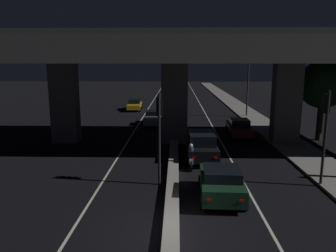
# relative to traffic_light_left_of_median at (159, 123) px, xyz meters

# --- Properties ---
(ground_plane) EXTENTS (200.00, 200.00, 0.00)m
(ground_plane) POSITION_rel_traffic_light_left_of_median_xyz_m (0.70, -5.04, -3.26)
(ground_plane) COLOR black
(lane_line_left_inner) EXTENTS (0.12, 126.00, 0.00)m
(lane_line_left_inner) POSITION_rel_traffic_light_left_of_median_xyz_m (-3.07, 29.96, -3.26)
(lane_line_left_inner) COLOR beige
(lane_line_left_inner) RESTS_ON ground_plane
(lane_line_right_inner) EXTENTS (0.12, 126.00, 0.00)m
(lane_line_right_inner) POSITION_rel_traffic_light_left_of_median_xyz_m (4.48, 29.96, -3.26)
(lane_line_right_inner) COLOR beige
(lane_line_right_inner) RESTS_ON ground_plane
(median_divider) EXTENTS (0.61, 126.00, 0.36)m
(median_divider) POSITION_rel_traffic_light_left_of_median_xyz_m (0.70, 29.96, -3.08)
(median_divider) COLOR gray
(median_divider) RESTS_ON ground_plane
(sidewalk_right) EXTENTS (2.91, 126.00, 0.14)m
(sidewalk_right) POSITION_rel_traffic_light_left_of_median_xyz_m (9.70, 22.96, -3.19)
(sidewalk_right) COLOR gray
(sidewalk_right) RESTS_ON ground_plane
(elevated_overpass) EXTENTS (38.16, 10.75, 8.84)m
(elevated_overpass) POSITION_rel_traffic_light_left_of_median_xyz_m (0.37, 9.08, 3.52)
(elevated_overpass) COLOR #5B5956
(elevated_overpass) RESTS_ON ground_plane
(traffic_light_left_of_median) EXTENTS (0.30, 0.49, 4.77)m
(traffic_light_left_of_median) POSITION_rel_traffic_light_left_of_median_xyz_m (0.00, 0.00, 0.00)
(traffic_light_left_of_median) COLOR black
(traffic_light_left_of_median) RESTS_ON ground_plane
(traffic_light_right_of_median) EXTENTS (0.30, 0.49, 4.94)m
(traffic_light_right_of_median) POSITION_rel_traffic_light_left_of_median_xyz_m (8.35, -0.00, 0.11)
(traffic_light_right_of_median) COLOR black
(traffic_light_right_of_median) RESTS_ON ground_plane
(street_lamp) EXTENTS (1.92, 0.32, 8.10)m
(street_lamp) POSITION_rel_traffic_light_left_of_median_xyz_m (8.87, 22.04, 1.49)
(street_lamp) COLOR #2D2D30
(street_lamp) RESTS_ON ground_plane
(car_dark_green_lead) EXTENTS (2.20, 4.00, 1.51)m
(car_dark_green_lead) POSITION_rel_traffic_light_left_of_median_xyz_m (2.99, -1.77, -2.48)
(car_dark_green_lead) COLOR black
(car_dark_green_lead) RESTS_ON ground_plane
(car_black_second) EXTENTS (2.08, 4.49, 1.79)m
(car_black_second) POSITION_rel_traffic_light_left_of_median_xyz_m (2.52, 4.56, -2.33)
(car_black_second) COLOR black
(car_black_second) RESTS_ON ground_plane
(car_dark_red_third) EXTENTS (2.00, 4.63, 1.52)m
(car_dark_red_third) POSITION_rel_traffic_light_left_of_median_xyz_m (6.27, 11.48, -2.48)
(car_dark_red_third) COLOR #591414
(car_dark_red_third) RESTS_ON ground_plane
(car_white_lead_oncoming) EXTENTS (1.95, 4.65, 1.44)m
(car_white_lead_oncoming) POSITION_rel_traffic_light_left_of_median_xyz_m (-1.47, 16.65, -2.53)
(car_white_lead_oncoming) COLOR silver
(car_white_lead_oncoming) RESTS_ON ground_plane
(car_taxi_yellow_second_oncoming) EXTENTS (2.02, 4.85, 1.38)m
(car_taxi_yellow_second_oncoming) POSITION_rel_traffic_light_left_of_median_xyz_m (-4.79, 27.33, -2.54)
(car_taxi_yellow_second_oncoming) COLOR gold
(car_taxi_yellow_second_oncoming) RESTS_ON ground_plane
(motorcycle_white_filtering_near) EXTENTS (0.33, 1.93, 1.49)m
(motorcycle_white_filtering_near) POSITION_rel_traffic_light_left_of_median_xyz_m (1.75, 2.74, -2.63)
(motorcycle_white_filtering_near) COLOR black
(motorcycle_white_filtering_near) RESTS_ON ground_plane
(motorcycle_blue_filtering_mid) EXTENTS (0.34, 1.90, 1.43)m
(motorcycle_blue_filtering_mid) POSITION_rel_traffic_light_left_of_median_xyz_m (1.34, 11.14, -2.65)
(motorcycle_blue_filtering_mid) COLOR black
(motorcycle_blue_filtering_mid) RESTS_ON ground_plane
(motorcycle_black_filtering_far) EXTENTS (0.34, 1.87, 1.46)m
(motorcycle_black_filtering_far) POSITION_rel_traffic_light_left_of_median_xyz_m (1.48, 16.26, -2.64)
(motorcycle_black_filtering_far) COLOR black
(motorcycle_black_filtering_far) RESTS_ON ground_plane
(roadside_tree_kerbside_near) EXTENTS (3.87, 3.87, 6.51)m
(roadside_tree_kerbside_near) POSITION_rel_traffic_light_left_of_median_xyz_m (12.58, 10.31, 1.28)
(roadside_tree_kerbside_near) COLOR #2D2116
(roadside_tree_kerbside_near) RESTS_ON ground_plane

